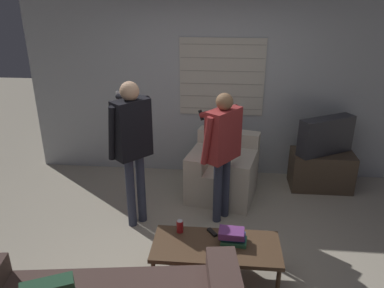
{
  "coord_description": "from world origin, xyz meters",
  "views": [
    {
      "loc": [
        0.21,
        -3.17,
        2.58
      ],
      "look_at": [
        -0.13,
        0.64,
        1.0
      ],
      "focal_mm": 35.0,
      "sensor_mm": 36.0,
      "label": 1
    }
  ],
  "objects_px": {
    "armchair_beige": "(223,171)",
    "coffee_table": "(216,248)",
    "person_left_standing": "(132,138)",
    "person_right_standing": "(222,143)",
    "spare_remote": "(212,232)",
    "tv": "(326,136)",
    "book_stack": "(232,236)",
    "soda_can": "(180,226)"
  },
  "relations": [
    {
      "from": "tv",
      "to": "soda_can",
      "type": "xyz_separation_m",
      "value": [
        -1.76,
        -1.77,
        -0.33
      ]
    },
    {
      "from": "coffee_table",
      "to": "soda_can",
      "type": "height_order",
      "value": "soda_can"
    },
    {
      "from": "person_right_standing",
      "to": "soda_can",
      "type": "xyz_separation_m",
      "value": [
        -0.38,
        -0.87,
        -0.54
      ]
    },
    {
      "from": "book_stack",
      "to": "soda_can",
      "type": "bearing_deg",
      "value": 166.73
    },
    {
      "from": "person_right_standing",
      "to": "armchair_beige",
      "type": "bearing_deg",
      "value": 33.5
    },
    {
      "from": "person_left_standing",
      "to": "soda_can",
      "type": "relative_size",
      "value": 13.57
    },
    {
      "from": "person_right_standing",
      "to": "soda_can",
      "type": "distance_m",
      "value": 1.09
    },
    {
      "from": "spare_remote",
      "to": "book_stack",
      "type": "bearing_deg",
      "value": -67.84
    },
    {
      "from": "coffee_table",
      "to": "armchair_beige",
      "type": "bearing_deg",
      "value": 88.32
    },
    {
      "from": "coffee_table",
      "to": "soda_can",
      "type": "bearing_deg",
      "value": 154.32
    },
    {
      "from": "tv",
      "to": "book_stack",
      "type": "distance_m",
      "value": 2.28
    },
    {
      "from": "person_right_standing",
      "to": "tv",
      "type": "bearing_deg",
      "value": -20.94
    },
    {
      "from": "person_left_standing",
      "to": "person_right_standing",
      "type": "bearing_deg",
      "value": -36.82
    },
    {
      "from": "person_right_standing",
      "to": "book_stack",
      "type": "relative_size",
      "value": 5.71
    },
    {
      "from": "person_right_standing",
      "to": "book_stack",
      "type": "distance_m",
      "value": 1.13
    },
    {
      "from": "person_left_standing",
      "to": "tv",
      "type": "bearing_deg",
      "value": -22.85
    },
    {
      "from": "armchair_beige",
      "to": "spare_remote",
      "type": "relative_size",
      "value": 7.66
    },
    {
      "from": "person_right_standing",
      "to": "book_stack",
      "type": "xyz_separation_m",
      "value": [
        0.13,
        -0.99,
        -0.53
      ]
    },
    {
      "from": "person_left_standing",
      "to": "person_right_standing",
      "type": "xyz_separation_m",
      "value": [
        0.99,
        0.18,
        -0.1
      ]
    },
    {
      "from": "armchair_beige",
      "to": "spare_remote",
      "type": "bearing_deg",
      "value": 99.22
    },
    {
      "from": "tv",
      "to": "person_left_standing",
      "type": "relative_size",
      "value": 0.46
    },
    {
      "from": "coffee_table",
      "to": "tv",
      "type": "bearing_deg",
      "value": 54.25
    },
    {
      "from": "tv",
      "to": "person_left_standing",
      "type": "distance_m",
      "value": 2.61
    },
    {
      "from": "coffee_table",
      "to": "person_right_standing",
      "type": "bearing_deg",
      "value": 88.79
    },
    {
      "from": "tv",
      "to": "soda_can",
      "type": "height_order",
      "value": "tv"
    },
    {
      "from": "person_right_standing",
      "to": "spare_remote",
      "type": "xyz_separation_m",
      "value": [
        -0.07,
        -0.87,
        -0.59
      ]
    },
    {
      "from": "person_left_standing",
      "to": "book_stack",
      "type": "height_order",
      "value": "person_left_standing"
    },
    {
      "from": "armchair_beige",
      "to": "coffee_table",
      "type": "bearing_deg",
      "value": 101.22
    },
    {
      "from": "coffee_table",
      "to": "book_stack",
      "type": "relative_size",
      "value": 4.35
    },
    {
      "from": "tv",
      "to": "person_right_standing",
      "type": "bearing_deg",
      "value": 3.58
    },
    {
      "from": "book_stack",
      "to": "spare_remote",
      "type": "height_order",
      "value": "book_stack"
    },
    {
      "from": "person_right_standing",
      "to": "spare_remote",
      "type": "relative_size",
      "value": 12.12
    },
    {
      "from": "armchair_beige",
      "to": "coffee_table",
      "type": "relative_size",
      "value": 0.83
    },
    {
      "from": "coffee_table",
      "to": "person_left_standing",
      "type": "bearing_deg",
      "value": 138.19
    },
    {
      "from": "armchair_beige",
      "to": "person_left_standing",
      "type": "distance_m",
      "value": 1.47
    },
    {
      "from": "armchair_beige",
      "to": "soda_can",
      "type": "xyz_separation_m",
      "value": [
        -0.41,
        -1.45,
        0.11
      ]
    },
    {
      "from": "book_stack",
      "to": "spare_remote",
      "type": "relative_size",
      "value": 2.12
    },
    {
      "from": "spare_remote",
      "to": "tv",
      "type": "bearing_deg",
      "value": 15.0
    },
    {
      "from": "coffee_table",
      "to": "person_right_standing",
      "type": "xyz_separation_m",
      "value": [
        0.02,
        1.05,
        0.64
      ]
    },
    {
      "from": "armchair_beige",
      "to": "person_right_standing",
      "type": "xyz_separation_m",
      "value": [
        -0.03,
        -0.58,
        0.65
      ]
    },
    {
      "from": "armchair_beige",
      "to": "person_right_standing",
      "type": "relative_size",
      "value": 0.63
    },
    {
      "from": "soda_can",
      "to": "spare_remote",
      "type": "distance_m",
      "value": 0.32
    }
  ]
}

